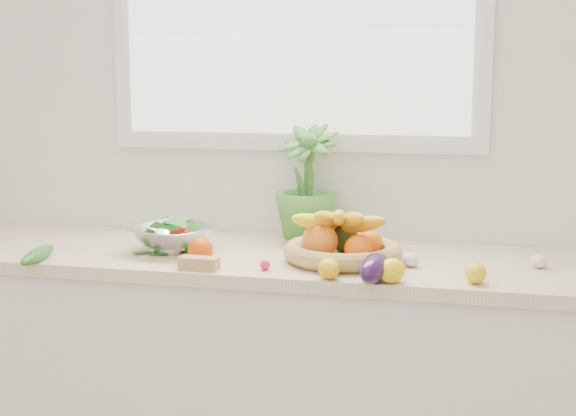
% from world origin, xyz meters
% --- Properties ---
extents(back_wall, '(4.50, 0.02, 2.70)m').
position_xyz_m(back_wall, '(0.00, 2.25, 1.35)').
color(back_wall, white).
rests_on(back_wall, ground).
extents(counter_cabinet, '(2.20, 0.58, 0.86)m').
position_xyz_m(counter_cabinet, '(0.00, 1.95, 0.43)').
color(counter_cabinet, silver).
rests_on(counter_cabinet, ground).
extents(countertop, '(2.24, 0.62, 0.04)m').
position_xyz_m(countertop, '(0.00, 1.95, 0.88)').
color(countertop, beige).
rests_on(countertop, counter_cabinet).
extents(orange_loose, '(0.09, 0.09, 0.08)m').
position_xyz_m(orange_loose, '(-0.18, 1.77, 0.94)').
color(orange_loose, '#D94006').
rests_on(orange_loose, countertop).
extents(lemon_a, '(0.09, 0.09, 0.06)m').
position_xyz_m(lemon_a, '(0.23, 1.67, 0.93)').
color(lemon_a, '#F3AD0D').
rests_on(lemon_a, countertop).
extents(lemon_b, '(0.10, 0.11, 0.07)m').
position_xyz_m(lemon_b, '(0.40, 1.67, 0.93)').
color(lemon_b, yellow).
rests_on(lemon_b, countertop).
extents(lemon_c, '(0.07, 0.08, 0.06)m').
position_xyz_m(lemon_c, '(0.62, 1.72, 0.93)').
color(lemon_c, yellow).
rests_on(lemon_c, countertop).
extents(apple, '(0.09, 0.09, 0.08)m').
position_xyz_m(apple, '(-0.30, 1.91, 0.94)').
color(apple, red).
rests_on(apple, countertop).
extents(ginger, '(0.12, 0.05, 0.04)m').
position_xyz_m(ginger, '(-0.16, 1.69, 0.92)').
color(ginger, tan).
rests_on(ginger, countertop).
extents(garlic_a, '(0.07, 0.07, 0.04)m').
position_xyz_m(garlic_a, '(0.44, 1.87, 0.92)').
color(garlic_a, white).
rests_on(garlic_a, countertop).
extents(garlic_b, '(0.06, 0.06, 0.04)m').
position_xyz_m(garlic_b, '(0.80, 1.94, 0.92)').
color(garlic_b, beige).
rests_on(garlic_b, countertop).
extents(garlic_c, '(0.06, 0.06, 0.04)m').
position_xyz_m(garlic_c, '(0.26, 1.78, 0.92)').
color(garlic_c, silver).
rests_on(garlic_c, countertop).
extents(eggplant, '(0.09, 0.20, 0.08)m').
position_xyz_m(eggplant, '(0.35, 1.67, 0.94)').
color(eggplant, '#290F39').
rests_on(eggplant, countertop).
extents(cucumber, '(0.07, 0.23, 0.04)m').
position_xyz_m(cucumber, '(-0.66, 1.67, 0.92)').
color(cucumber, '#1C5719').
rests_on(cucumber, countertop).
extents(radish, '(0.04, 0.04, 0.03)m').
position_xyz_m(radish, '(0.03, 1.73, 0.92)').
color(radish, '#E11C56').
rests_on(radish, countertop).
extents(potted_herb, '(0.25, 0.25, 0.38)m').
position_xyz_m(potted_herb, '(0.06, 2.13, 1.11)').
color(potted_herb, '#3E7C2D').
rests_on(potted_herb, countertop).
extents(fruit_basket, '(0.40, 0.40, 0.19)m').
position_xyz_m(fruit_basket, '(0.23, 1.89, 0.95)').
color(fruit_basket, tan).
rests_on(fruit_basket, countertop).
extents(colander_with_spinach, '(0.32, 0.32, 0.13)m').
position_xyz_m(colander_with_spinach, '(-0.32, 1.90, 0.97)').
color(colander_with_spinach, silver).
rests_on(colander_with_spinach, countertop).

